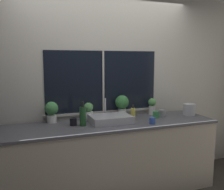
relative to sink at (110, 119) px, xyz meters
The scene contains 15 objects.
wall_back 0.55m from the sink, 86.89° to the left, with size 8.00×0.09×2.70m.
wall_right 2.57m from the sink, 26.44° to the left, with size 0.06×7.00×2.70m.
counter 0.50m from the sink, 54.03° to the right, with size 2.65×0.70×0.91m.
sink is the anchor object (origin of this frame).
potted_plant_far_left 0.74m from the sink, 160.78° to the left, with size 0.17×0.17×0.26m.
potted_plant_center_left 0.33m from the sink, 132.24° to the left, with size 0.13×0.13×0.23m.
potted_plant_center_right 0.38m from the sink, 43.27° to the left, with size 0.19×0.19×0.30m.
potted_plant_far_right 0.77m from the sink, 18.40° to the left, with size 0.11×0.11×0.23m.
soap_bottle 0.33m from the sink, ahead, with size 0.06×0.06×0.20m.
bottle_tall 0.37m from the sink, behind, with size 0.08×0.08×0.29m.
mug_green 0.67m from the sink, ahead, with size 0.09×0.09×0.09m.
mug_grey 0.80m from the sink, ahead, with size 0.09×0.09×0.09m.
mug_blue 0.52m from the sink, 28.53° to the right, with size 0.07×0.07×0.08m.
mug_black 0.46m from the sink, behind, with size 0.08×0.08×0.09m.
kettle 1.20m from the sink, ahead, with size 0.17×0.17×0.18m.
Camera 1 is at (-1.05, -2.49, 1.69)m, focal length 40.00 mm.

